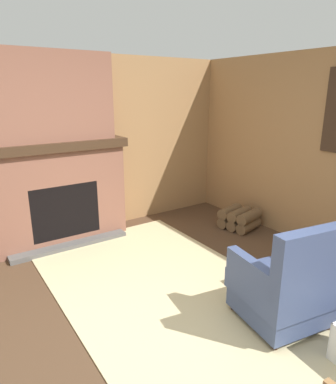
% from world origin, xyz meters
% --- Properties ---
extents(ground_plane, '(14.00, 14.00, 0.00)m').
position_xyz_m(ground_plane, '(0.00, 0.00, 0.00)').
color(ground_plane, '#4C3523').
extents(wood_panel_wall_left, '(0.06, 5.80, 2.38)m').
position_xyz_m(wood_panel_wall_left, '(-2.63, 0.00, 1.19)').
color(wood_panel_wall_left, '#9E7247').
rests_on(wood_panel_wall_left, ground).
extents(fireplace_hearth, '(0.58, 1.73, 1.32)m').
position_xyz_m(fireplace_hearth, '(-2.40, 0.00, 0.66)').
color(fireplace_hearth, brown).
rests_on(fireplace_hearth, ground).
extents(chimney_breast, '(0.33, 1.44, 1.04)m').
position_xyz_m(chimney_breast, '(-2.41, 0.00, 1.84)').
color(chimney_breast, brown).
rests_on(chimney_breast, fireplace_hearth).
extents(area_rug, '(3.97, 1.94, 0.01)m').
position_xyz_m(area_rug, '(-0.33, 0.47, 0.01)').
color(area_rug, '#C6B789').
rests_on(area_rug, ground).
extents(armchair, '(0.78, 0.80, 0.95)m').
position_xyz_m(armchair, '(0.30, 1.01, 0.35)').
color(armchair, '#3D4C75').
rests_on(armchair, ground).
extents(firewood_stack, '(0.56, 0.53, 0.29)m').
position_xyz_m(firewood_stack, '(-1.43, 2.24, 0.15)').
color(firewood_stack, brown).
rests_on(firewood_stack, ground).
extents(storage_case, '(0.13, 0.24, 0.13)m').
position_xyz_m(storage_case, '(-2.45, 0.29, 1.39)').
color(storage_case, black).
rests_on(storage_case, fireplace_hearth).
extents(decorative_plate_on_mantel, '(0.06, 0.24, 0.24)m').
position_xyz_m(decorative_plate_on_mantel, '(-2.47, -0.10, 1.44)').
color(decorative_plate_on_mantel, gold).
rests_on(decorative_plate_on_mantel, fireplace_hearth).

